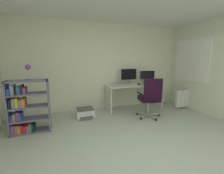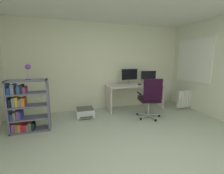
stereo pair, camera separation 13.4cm
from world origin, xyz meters
The scene contains 14 objects.
ground_plane centered at (0.00, 0.00, -0.01)m, with size 5.07×5.50×0.02m, color #B2BEAB.
wall_back centered at (0.00, 2.80, 1.26)m, with size 5.07×0.10×2.53m, color silver.
window_pane centered at (2.53, 1.92, 1.46)m, with size 0.01×1.14×1.16m, color white.
window_frame centered at (2.53, 1.92, 1.46)m, with size 0.02×1.22×1.24m, color white.
desk centered at (0.92, 2.40, 0.56)m, with size 1.68×0.58×0.74m.
monitor_main centered at (0.78, 2.53, 1.03)m, with size 0.56×0.18×0.48m.
monitor_secondary centered at (1.42, 2.53, 0.99)m, with size 0.50×0.18×0.40m.
keyboard centered at (0.75, 2.35, 0.75)m, with size 0.34×0.13×0.02m, color silver.
computer_mouse centered at (1.02, 2.33, 0.76)m, with size 0.06×0.10×0.03m, color black.
office_chair centered at (0.92, 1.55, 0.57)m, with size 0.63×0.63×1.03m.
bookshelf centered at (-1.88, 1.69, 0.52)m, with size 0.76×0.29×1.08m.
desk_lamp centered at (-1.76, 1.69, 1.30)m, with size 0.13×0.11×0.31m.
printer centered at (-0.61, 2.20, 0.11)m, with size 0.46×0.49×0.22m.
radiator centered at (2.44, 1.92, 0.31)m, with size 0.71×0.10×0.51m.
Camera 2 is at (-1.06, -1.68, 1.46)m, focal length 24.41 mm.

